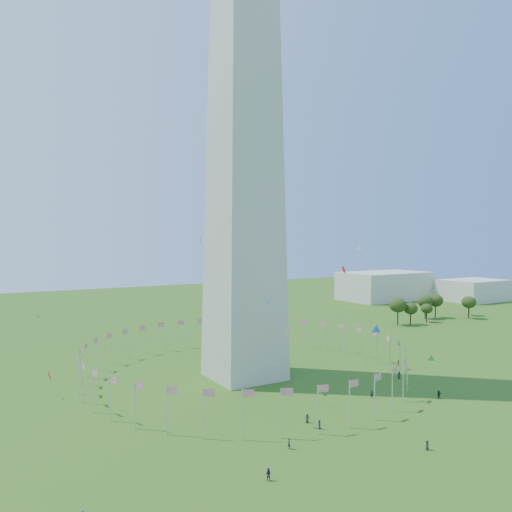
# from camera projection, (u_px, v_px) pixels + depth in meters

# --- Properties ---
(ground) EXTENTS (600.00, 600.00, 0.00)m
(ground) POSITION_uv_depth(u_px,v_px,m) (389.00, 447.00, 84.75)
(ground) COLOR #2B5513
(ground) RESTS_ON ground
(washington_monument) EXTENTS (16.80, 16.80, 169.00)m
(washington_monument) POSITION_uv_depth(u_px,v_px,m) (244.00, 43.00, 124.75)
(washington_monument) COLOR beige
(washington_monument) RESTS_ON ground
(flag_ring) EXTENTS (80.24, 80.24, 9.00)m
(flag_ring) POSITION_uv_depth(u_px,v_px,m) (244.00, 360.00, 127.55)
(flag_ring) COLOR silver
(flag_ring) RESTS_ON ground
(gov_building_east_a) EXTENTS (50.00, 30.00, 16.00)m
(gov_building_east_a) POSITION_uv_depth(u_px,v_px,m) (385.00, 286.00, 289.94)
(gov_building_east_a) COLOR beige
(gov_building_east_a) RESTS_ON ground
(gov_building_east_b) EXTENTS (35.00, 25.00, 12.00)m
(gov_building_east_b) POSITION_uv_depth(u_px,v_px,m) (474.00, 290.00, 284.67)
(gov_building_east_b) COLOR beige
(gov_building_east_b) RESTS_ON ground
(crowd) EXTENTS (102.48, 70.04, 1.88)m
(crowd) POSITION_uv_depth(u_px,v_px,m) (423.00, 431.00, 89.82)
(crowd) COLOR black
(crowd) RESTS_ON ground
(kites_aloft) EXTENTS (108.07, 83.20, 35.02)m
(kites_aloft) POSITION_uv_depth(u_px,v_px,m) (343.00, 313.00, 108.96)
(kites_aloft) COLOR blue
(kites_aloft) RESTS_ON ground
(tree_line_east) EXTENTS (53.49, 15.90, 11.04)m
(tree_line_east) POSITION_uv_depth(u_px,v_px,m) (432.00, 309.00, 215.90)
(tree_line_east) COLOR #344C19
(tree_line_east) RESTS_ON ground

